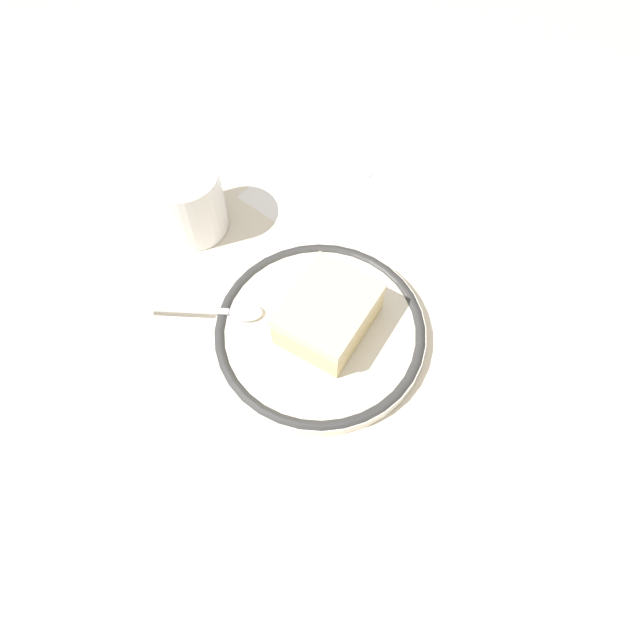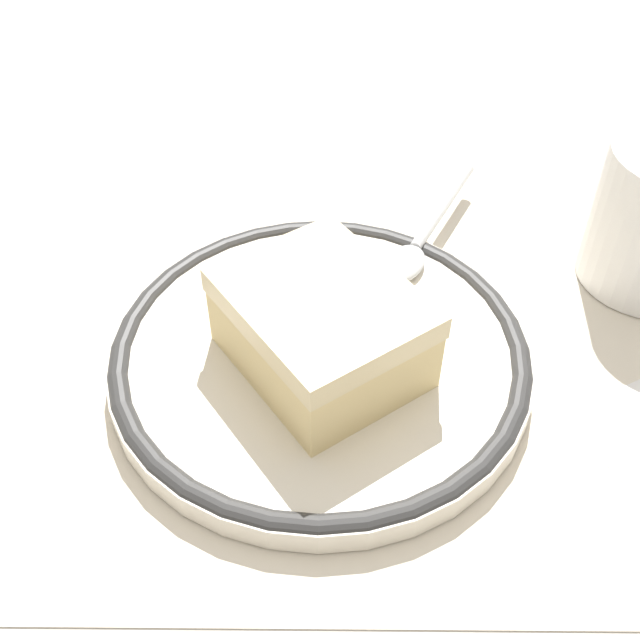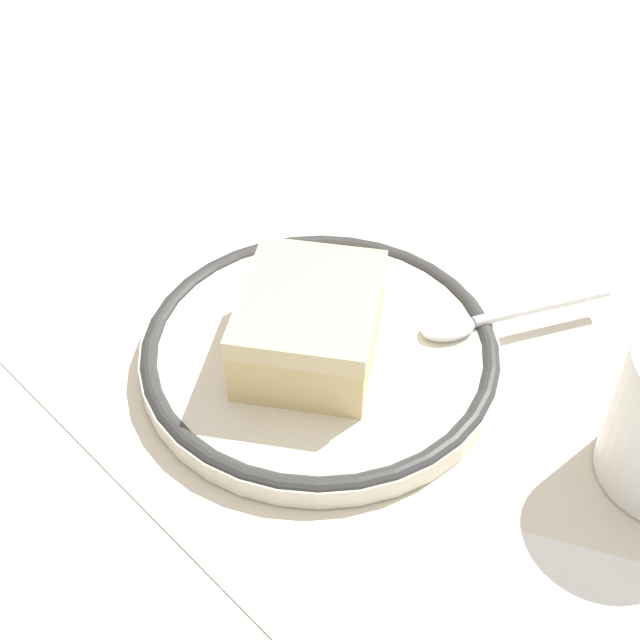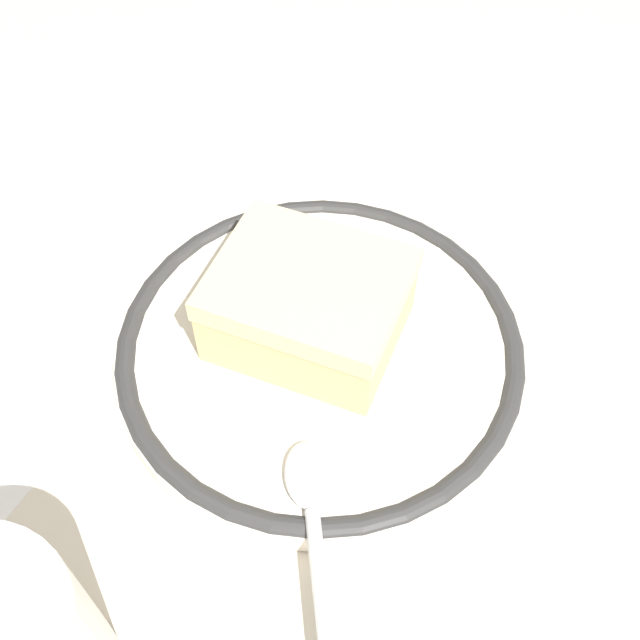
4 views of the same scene
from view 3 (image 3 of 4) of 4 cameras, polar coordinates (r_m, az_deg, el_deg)
name	(u,v)px [view 3 (image 3 of 4)]	position (r m, az deg, el deg)	size (l,w,h in m)	color
ground_plane	(374,366)	(0.51, 3.72, -3.15)	(2.40, 2.40, 0.00)	#B7B2A8
placemat	(375,365)	(0.51, 3.73, -3.10)	(0.49, 0.32, 0.00)	beige
plate	(320,350)	(0.51, 0.00, -2.07)	(0.22, 0.22, 0.02)	silver
cake_slice	(310,324)	(0.48, -0.70, -0.28)	(0.12, 0.12, 0.05)	beige
spoon	(488,319)	(0.52, 11.33, 0.10)	(0.07, 0.12, 0.01)	silver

